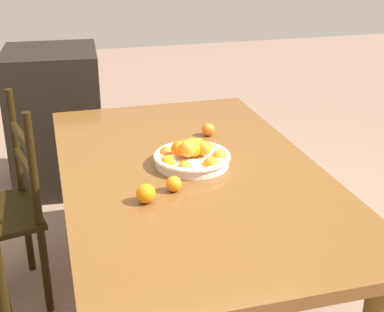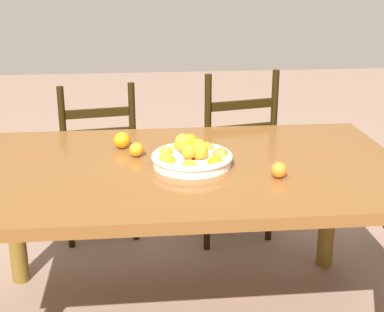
{
  "view_description": "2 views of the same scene",
  "coord_description": "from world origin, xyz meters",
  "px_view_note": "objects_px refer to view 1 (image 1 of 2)",
  "views": [
    {
      "loc": [
        -1.99,
        0.55,
        1.67
      ],
      "look_at": [
        0.04,
        -0.01,
        0.78
      ],
      "focal_mm": 50.89,
      "sensor_mm": 36.0,
      "label": 1
    },
    {
      "loc": [
        -0.17,
        -2.12,
        1.51
      ],
      "look_at": [
        0.04,
        -0.01,
        0.78
      ],
      "focal_mm": 52.36,
      "sensor_mm": 36.0,
      "label": 2
    }
  ],
  "objects_px": {
    "cabinet": "(56,120)",
    "orange_loose_2": "(174,184)",
    "dining_table": "(191,188)",
    "fruit_bowl": "(192,156)",
    "orange_loose_1": "(146,194)",
    "orange_loose_0": "(208,129)"
  },
  "relations": [
    {
      "from": "dining_table",
      "to": "orange_loose_1",
      "type": "xyz_separation_m",
      "value": [
        -0.24,
        0.24,
        0.13
      ]
    },
    {
      "from": "cabinet",
      "to": "fruit_bowl",
      "type": "relative_size",
      "value": 2.87
    },
    {
      "from": "fruit_bowl",
      "to": "orange_loose_1",
      "type": "height_order",
      "value": "fruit_bowl"
    },
    {
      "from": "orange_loose_1",
      "to": "orange_loose_2",
      "type": "bearing_deg",
      "value": -62.72
    },
    {
      "from": "fruit_bowl",
      "to": "orange_loose_0",
      "type": "distance_m",
      "value": 0.36
    },
    {
      "from": "cabinet",
      "to": "orange_loose_0",
      "type": "distance_m",
      "value": 1.43
    },
    {
      "from": "cabinet",
      "to": "orange_loose_0",
      "type": "xyz_separation_m",
      "value": [
        -1.22,
        -0.69,
        0.3
      ]
    },
    {
      "from": "orange_loose_1",
      "to": "dining_table",
      "type": "bearing_deg",
      "value": -44.27
    },
    {
      "from": "cabinet",
      "to": "orange_loose_2",
      "type": "distance_m",
      "value": 1.82
    },
    {
      "from": "dining_table",
      "to": "orange_loose_1",
      "type": "height_order",
      "value": "orange_loose_1"
    },
    {
      "from": "orange_loose_2",
      "to": "fruit_bowl",
      "type": "bearing_deg",
      "value": -30.63
    },
    {
      "from": "orange_loose_1",
      "to": "orange_loose_2",
      "type": "relative_size",
      "value": 1.19
    },
    {
      "from": "orange_loose_0",
      "to": "orange_loose_1",
      "type": "distance_m",
      "value": 0.73
    },
    {
      "from": "orange_loose_2",
      "to": "cabinet",
      "type": "bearing_deg",
      "value": 12.58
    },
    {
      "from": "fruit_bowl",
      "to": "orange_loose_0",
      "type": "relative_size",
      "value": 5.28
    },
    {
      "from": "dining_table",
      "to": "cabinet",
      "type": "xyz_separation_m",
      "value": [
        1.57,
        0.51,
        -0.18
      ]
    },
    {
      "from": "fruit_bowl",
      "to": "orange_loose_2",
      "type": "bearing_deg",
      "value": 149.37
    },
    {
      "from": "dining_table",
      "to": "orange_loose_2",
      "type": "bearing_deg",
      "value": 147.08
    },
    {
      "from": "cabinet",
      "to": "orange_loose_2",
      "type": "relative_size",
      "value": 15.5
    },
    {
      "from": "dining_table",
      "to": "fruit_bowl",
      "type": "relative_size",
      "value": 5.52
    },
    {
      "from": "dining_table",
      "to": "fruit_bowl",
      "type": "height_order",
      "value": "fruit_bowl"
    },
    {
      "from": "fruit_bowl",
      "to": "orange_loose_1",
      "type": "xyz_separation_m",
      "value": [
        -0.28,
        0.25,
        -0.0
      ]
    }
  ]
}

